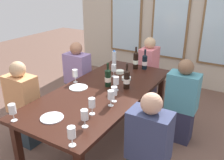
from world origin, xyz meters
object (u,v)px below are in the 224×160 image
seated_person_0 (78,78)px  seated_person_2 (23,106)px  tasting_bowl_1 (120,72)px  wine_glass_2 (92,104)px  wine_bottle_2 (145,62)px  white_plate_1 (78,87)px  wine_bottle_1 (136,60)px  wine_glass_0 (111,96)px  seated_person_1 (181,103)px  white_plate_0 (52,118)px  wine_glass_3 (71,133)px  wine_glass_1 (114,92)px  seated_person_4 (148,71)px  tasting_bowl_0 (126,78)px  water_bottle (114,58)px  wine_glass_7 (114,68)px  wine_glass_8 (116,81)px  wine_glass_5 (12,110)px  wine_glass_4 (75,74)px  wine_bottle_3 (127,79)px  seated_person_3 (148,151)px  wine_bottle_0 (108,78)px  wine_glass_6 (85,116)px

seated_person_0 → seated_person_2: size_ratio=1.00×
tasting_bowl_1 → seated_person_2: 1.37m
wine_glass_2 → wine_bottle_2: bearing=93.5°
white_plate_1 → wine_bottle_1: bearing=73.1°
wine_glass_0 → seated_person_1: size_ratio=0.16×
white_plate_0 → wine_glass_3: (0.44, -0.22, 0.12)m
white_plate_0 → wine_glass_2: size_ratio=1.30×
wine_glass_1 → seated_person_4: size_ratio=0.16×
tasting_bowl_0 → water_bottle: water_bottle is taller
wine_glass_7 → seated_person_0: seated_person_0 is taller
wine_glass_8 → seated_person_2: 1.19m
white_plate_1 → wine_glass_1: (0.56, -0.09, 0.11)m
wine_glass_1 → wine_glass_5: bearing=-126.6°
wine_glass_8 → wine_glass_3: bearing=-78.3°
wine_glass_2 → wine_glass_7: size_ratio=1.00×
wine_glass_4 → wine_glass_5: same height
white_plate_1 → water_bottle: 0.98m
wine_glass_4 → seated_person_1: seated_person_1 is taller
wine_bottle_3 → wine_glass_8: 0.14m
seated_person_3 → wine_bottle_0: bearing=142.2°
seated_person_4 → seated_person_2: bearing=-112.9°
wine_bottle_3 → wine_bottle_0: bearing=-163.8°
tasting_bowl_1 → seated_person_4: bearing=83.3°
white_plate_0 → wine_glass_8: wine_glass_8 is taller
wine_glass_5 → wine_bottle_3: bearing=64.6°
wine_bottle_0 → wine_glass_4: 0.45m
wine_bottle_1 → wine_glass_0: (0.28, -1.18, -0.01)m
wine_bottle_0 → wine_glass_5: bearing=-106.9°
water_bottle → wine_glass_6: size_ratio=1.38×
tasting_bowl_0 → wine_glass_8: 0.37m
wine_glass_7 → seated_person_1: (0.94, 0.10, -0.33)m
tasting_bowl_1 → wine_glass_0: (0.39, -0.89, 0.10)m
wine_glass_0 → wine_glass_4: size_ratio=1.00×
wine_glass_4 → seated_person_3: bearing=-23.0°
wine_bottle_1 → wine_glass_0: wine_bottle_1 is taller
wine_glass_7 → seated_person_1: seated_person_1 is taller
wine_glass_0 → tasting_bowl_1: bearing=113.5°
wine_glass_4 → wine_glass_6: same height
wine_glass_4 → seated_person_2: seated_person_2 is taller
tasting_bowl_0 → water_bottle: (-0.44, 0.44, 0.09)m
wine_glass_1 → wine_glass_2: size_ratio=1.00×
tasting_bowl_0 → water_bottle: 0.63m
white_plate_0 → tasting_bowl_0: tasting_bowl_0 is taller
wine_glass_0 → seated_person_0: 1.44m
wine_bottle_1 → wine_glass_8: 0.83m
wine_glass_6 → seated_person_1: bearing=67.8°
wine_glass_3 → seated_person_2: bearing=157.6°
white_plate_0 → wine_glass_5: 0.37m
wine_glass_8 → wine_bottle_3: bearing=53.9°
seated_person_3 → wine_bottle_3: bearing=130.4°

